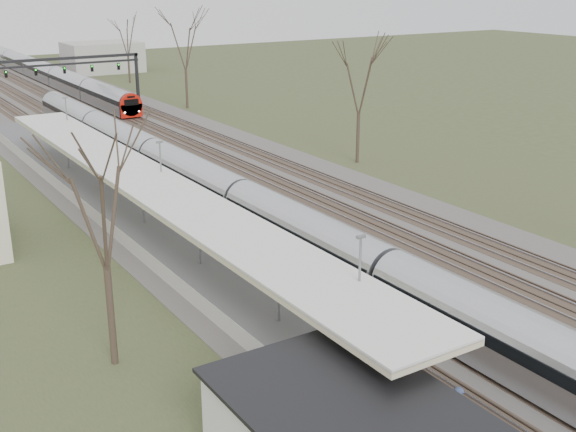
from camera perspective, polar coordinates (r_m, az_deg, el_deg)
name	(u,v)px	position (r m, az deg, el deg)	size (l,w,h in m)	color
track_bed	(154,153)	(68.37, -10.55, 4.94)	(24.00, 160.00, 0.22)	#474442
platform	(125,216)	(49.30, -12.79, 0.03)	(3.50, 69.00, 1.00)	#9E9B93
canopy	(147,182)	(44.25, -11.07, 2.69)	(4.10, 50.00, 3.11)	slate
signal_gantry	(58,67)	(95.68, -17.72, 11.15)	(21.00, 0.59, 6.08)	black
tree_west_near	(101,201)	(29.34, -14.55, 1.17)	(5.00, 5.00, 10.30)	#2D231C
tree_east_far	(360,80)	(62.66, 5.68, 10.67)	(5.00, 5.00, 10.30)	#2D231C
train_near	(195,178)	(53.92, -7.40, 3.02)	(2.62, 75.21, 3.05)	#9C9FA6
train_far	(44,72)	(120.13, -18.72, 10.73)	(2.62, 75.21, 3.05)	#9C9FA6
passenger	(458,412)	(25.40, 13.27, -14.87)	(0.70, 0.46, 1.93)	navy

